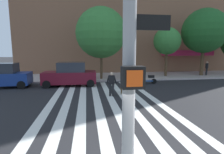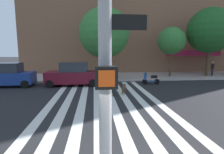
{
  "view_description": "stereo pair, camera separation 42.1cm",
  "coord_description": "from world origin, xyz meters",
  "px_view_note": "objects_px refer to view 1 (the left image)",
  "views": [
    {
      "loc": [
        -1.64,
        -2.81,
        3.08
      ],
      "look_at": [
        -0.16,
        7.52,
        1.52
      ],
      "focal_mm": 28.55,
      "sensor_mm": 36.0,
      "label": 1
    },
    {
      "loc": [
        -1.22,
        -2.86,
        3.08
      ],
      "look_at": [
        -0.16,
        7.52,
        1.52
      ],
      "focal_mm": 28.55,
      "sensor_mm": 36.0,
      "label": 2
    }
  ],
  "objects_px": {
    "pedestrian_dog_walker": "(112,83)",
    "parked_scooter": "(148,79)",
    "street_tree_nearest": "(101,33)",
    "parked_car_near_curb": "(0,76)",
    "street_tree_middle": "(167,41)",
    "street_tree_further": "(204,31)",
    "traffic_light_pole": "(131,16)",
    "dog_on_leash": "(123,87)",
    "pedestrian_bystander": "(207,67)",
    "parked_car_behind_first": "(70,75)"
  },
  "relations": [
    {
      "from": "pedestrian_dog_walker",
      "to": "parked_scooter",
      "type": "bearing_deg",
      "value": 44.65
    },
    {
      "from": "street_tree_nearest",
      "to": "pedestrian_dog_walker",
      "type": "distance_m",
      "value": 7.82
    },
    {
      "from": "parked_car_near_curb",
      "to": "street_tree_middle",
      "type": "bearing_deg",
      "value": 12.39
    },
    {
      "from": "parked_car_near_curb",
      "to": "street_tree_further",
      "type": "height_order",
      "value": "street_tree_further"
    },
    {
      "from": "traffic_light_pole",
      "to": "dog_on_leash",
      "type": "xyz_separation_m",
      "value": [
        1.96,
        10.03,
        -3.08
      ]
    },
    {
      "from": "parked_car_near_curb",
      "to": "pedestrian_dog_walker",
      "type": "xyz_separation_m",
      "value": [
        8.8,
        -4.09,
        -0.03
      ]
    },
    {
      "from": "parked_scooter",
      "to": "street_tree_nearest",
      "type": "distance_m",
      "value": 6.62
    },
    {
      "from": "traffic_light_pole",
      "to": "pedestrian_bystander",
      "type": "distance_m",
      "value": 21.94
    },
    {
      "from": "parked_car_near_curb",
      "to": "parked_scooter",
      "type": "relative_size",
      "value": 2.96
    },
    {
      "from": "street_tree_nearest",
      "to": "parked_car_near_curb",
      "type": "bearing_deg",
      "value": -162.87
    },
    {
      "from": "traffic_light_pole",
      "to": "parked_car_behind_first",
      "type": "xyz_separation_m",
      "value": [
        -2.01,
        13.51,
        -2.55
      ]
    },
    {
      "from": "pedestrian_dog_walker",
      "to": "traffic_light_pole",
      "type": "bearing_deg",
      "value": -96.49
    },
    {
      "from": "street_tree_nearest",
      "to": "pedestrian_dog_walker",
      "type": "relative_size",
      "value": 4.43
    },
    {
      "from": "street_tree_further",
      "to": "pedestrian_dog_walker",
      "type": "height_order",
      "value": "street_tree_further"
    },
    {
      "from": "street_tree_further",
      "to": "pedestrian_bystander",
      "type": "relative_size",
      "value": 4.69
    },
    {
      "from": "pedestrian_dog_walker",
      "to": "pedestrian_bystander",
      "type": "xyz_separation_m",
      "value": [
        12.55,
        7.61,
        0.15
      ]
    },
    {
      "from": "traffic_light_pole",
      "to": "parked_car_near_curb",
      "type": "distance_m",
      "value": 15.77
    },
    {
      "from": "street_tree_nearest",
      "to": "street_tree_middle",
      "type": "bearing_deg",
      "value": 6.71
    },
    {
      "from": "parked_car_behind_first",
      "to": "street_tree_further",
      "type": "bearing_deg",
      "value": 13.4
    },
    {
      "from": "street_tree_middle",
      "to": "pedestrian_dog_walker",
      "type": "distance_m",
      "value": 11.12
    },
    {
      "from": "pedestrian_bystander",
      "to": "parked_car_near_curb",
      "type": "bearing_deg",
      "value": -170.64
    },
    {
      "from": "parked_scooter",
      "to": "street_tree_further",
      "type": "xyz_separation_m",
      "value": [
        7.96,
        3.76,
        4.82
      ]
    },
    {
      "from": "traffic_light_pole",
      "to": "parked_scooter",
      "type": "height_order",
      "value": "traffic_light_pole"
    },
    {
      "from": "parked_scooter",
      "to": "pedestrian_bystander",
      "type": "xyz_separation_m",
      "value": [
        8.6,
        3.71,
        0.6
      ]
    },
    {
      "from": "traffic_light_pole",
      "to": "pedestrian_dog_walker",
      "type": "distance_m",
      "value": 9.83
    },
    {
      "from": "parked_car_near_curb",
      "to": "parked_car_behind_first",
      "type": "xyz_separation_m",
      "value": [
        5.71,
        -0.0,
        0.02
      ]
    },
    {
      "from": "pedestrian_dog_walker",
      "to": "dog_on_leash",
      "type": "bearing_deg",
      "value": 34.43
    },
    {
      "from": "parked_car_near_curb",
      "to": "parked_car_behind_first",
      "type": "relative_size",
      "value": 1.06
    },
    {
      "from": "traffic_light_pole",
      "to": "parked_car_behind_first",
      "type": "distance_m",
      "value": 13.89
    },
    {
      "from": "traffic_light_pole",
      "to": "street_tree_further",
      "type": "relative_size",
      "value": 0.75
    },
    {
      "from": "street_tree_middle",
      "to": "street_tree_further",
      "type": "relative_size",
      "value": 0.72
    },
    {
      "from": "street_tree_nearest",
      "to": "street_tree_middle",
      "type": "distance_m",
      "value": 7.63
    },
    {
      "from": "parked_car_behind_first",
      "to": "parked_scooter",
      "type": "distance_m",
      "value": 7.05
    },
    {
      "from": "parked_car_behind_first",
      "to": "street_tree_nearest",
      "type": "relative_size",
      "value": 0.63
    },
    {
      "from": "street_tree_nearest",
      "to": "parked_car_behind_first",
      "type": "bearing_deg",
      "value": -137.85
    },
    {
      "from": "parked_scooter",
      "to": "street_tree_middle",
      "type": "relative_size",
      "value": 0.3
    },
    {
      "from": "street_tree_middle",
      "to": "parked_car_behind_first",
      "type": "bearing_deg",
      "value": -161.26
    },
    {
      "from": "parked_scooter",
      "to": "street_tree_further",
      "type": "height_order",
      "value": "street_tree_further"
    },
    {
      "from": "traffic_light_pole",
      "to": "parked_car_behind_first",
      "type": "bearing_deg",
      "value": 98.47
    },
    {
      "from": "parked_car_near_curb",
      "to": "parked_car_behind_first",
      "type": "height_order",
      "value": "parked_car_behind_first"
    },
    {
      "from": "parked_car_near_curb",
      "to": "dog_on_leash",
      "type": "xyz_separation_m",
      "value": [
        9.68,
        -3.48,
        -0.51
      ]
    },
    {
      "from": "parked_scooter",
      "to": "pedestrian_bystander",
      "type": "bearing_deg",
      "value": 23.34
    },
    {
      "from": "parked_car_near_curb",
      "to": "street_tree_middle",
      "type": "height_order",
      "value": "street_tree_middle"
    },
    {
      "from": "parked_car_near_curb",
      "to": "street_tree_nearest",
      "type": "relative_size",
      "value": 0.67
    },
    {
      "from": "parked_car_behind_first",
      "to": "dog_on_leash",
      "type": "relative_size",
      "value": 4.33
    },
    {
      "from": "parked_car_behind_first",
      "to": "parked_scooter",
      "type": "bearing_deg",
      "value": -1.54
    },
    {
      "from": "pedestrian_dog_walker",
      "to": "pedestrian_bystander",
      "type": "relative_size",
      "value": 1.0
    },
    {
      "from": "parked_car_behind_first",
      "to": "pedestrian_bystander",
      "type": "xyz_separation_m",
      "value": [
        15.63,
        3.52,
        0.1
      ]
    },
    {
      "from": "parked_car_near_curb",
      "to": "pedestrian_bystander",
      "type": "height_order",
      "value": "parked_car_near_curb"
    },
    {
      "from": "parked_scooter",
      "to": "street_tree_middle",
      "type": "height_order",
      "value": "street_tree_middle"
    }
  ]
}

